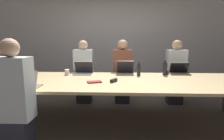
{
  "coord_description": "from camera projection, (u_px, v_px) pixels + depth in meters",
  "views": [
    {
      "loc": [
        0.14,
        -2.79,
        1.35
      ],
      "look_at": [
        0.01,
        0.1,
        0.88
      ],
      "focal_mm": 28.0,
      "sensor_mm": 36.0,
      "label": 1
    }
  ],
  "objects": [
    {
      "name": "person_near_left",
      "position": [
        14.0,
        101.0,
        2.02
      ],
      "size": [
        0.4,
        0.24,
        1.39
      ],
      "rotation": [
        0.0,
        0.0,
        3.14
      ],
      "color": "#2D2D38",
      "rests_on": "ground_plane"
    },
    {
      "name": "person_far_right",
      "position": [
        176.0,
        74.0,
        3.77
      ],
      "size": [
        0.4,
        0.24,
        1.39
      ],
      "color": "#2D2D38",
      "rests_on": "ground_plane"
    },
    {
      "name": "laptop_far_right",
      "position": [
        180.0,
        71.0,
        3.36
      ],
      "size": [
        0.35,
        0.23,
        0.22
      ],
      "color": "gray",
      "rests_on": "conference_table"
    },
    {
      "name": "laptop_far_center",
      "position": [
        125.0,
        70.0,
        3.35
      ],
      "size": [
        0.33,
        0.26,
        0.26
      ],
      "color": "gray",
      "rests_on": "conference_table"
    },
    {
      "name": "stapler",
      "position": [
        114.0,
        80.0,
        2.71
      ],
      "size": [
        0.11,
        0.15,
        0.05
      ],
      "rotation": [
        0.0,
        0.0,
        -0.54
      ],
      "color": "black",
      "rests_on": "conference_table"
    },
    {
      "name": "cup_far_midleft",
      "position": [
        67.0,
        72.0,
        3.29
      ],
      "size": [
        0.09,
        0.09,
        0.1
      ],
      "color": "white",
      "rests_on": "conference_table"
    },
    {
      "name": "bottle_far_center",
      "position": [
        139.0,
        70.0,
        3.22
      ],
      "size": [
        0.07,
        0.07,
        0.26
      ],
      "color": "black",
      "rests_on": "conference_table"
    },
    {
      "name": "laptop_far_midleft",
      "position": [
        83.0,
        71.0,
        3.36
      ],
      "size": [
        0.36,
        0.24,
        0.24
      ],
      "color": "silver",
      "rests_on": "conference_table"
    },
    {
      "name": "person_far_center",
      "position": [
        122.0,
        73.0,
        3.83
      ],
      "size": [
        0.4,
        0.24,
        1.39
      ],
      "color": "#2D2D38",
      "rests_on": "ground_plane"
    },
    {
      "name": "laptop_near_left",
      "position": [
        27.0,
        83.0,
        2.35
      ],
      "size": [
        0.31,
        0.25,
        0.24
      ],
      "rotation": [
        0.0,
        0.0,
        3.14
      ],
      "color": "gray",
      "rests_on": "conference_table"
    },
    {
      "name": "notebook",
      "position": [
        94.0,
        82.0,
        2.68
      ],
      "size": [
        0.24,
        0.19,
        0.02
      ],
      "rotation": [
        0.0,
        0.0,
        0.36
      ],
      "color": "maroon",
      "rests_on": "conference_table"
    },
    {
      "name": "curtain_wall",
      "position": [
        115.0,
        40.0,
        4.91
      ],
      "size": [
        12.0,
        0.06,
        2.8
      ],
      "color": "#BCB7B2",
      "rests_on": "ground_plane"
    },
    {
      "name": "person_far_midleft",
      "position": [
        84.0,
        73.0,
        3.84
      ],
      "size": [
        0.4,
        0.24,
        1.38
      ],
      "color": "#2D2D38",
      "rests_on": "ground_plane"
    },
    {
      "name": "bottle_far_right",
      "position": [
        165.0,
        69.0,
        3.26
      ],
      "size": [
        0.08,
        0.08,
        0.28
      ],
      "color": "black",
      "rests_on": "conference_table"
    },
    {
      "name": "ground_plane",
      "position": [
        111.0,
        122.0,
        2.97
      ],
      "size": [
        24.0,
        24.0,
        0.0
      ],
      "primitive_type": "plane",
      "color": "brown"
    },
    {
      "name": "conference_table",
      "position": [
        111.0,
        83.0,
        2.86
      ],
      "size": [
        4.73,
        1.43,
        0.73
      ],
      "color": "#D6B77F",
      "rests_on": "ground_plane"
    },
    {
      "name": "cup_far_right",
      "position": [
        166.0,
        72.0,
        3.35
      ],
      "size": [
        0.09,
        0.09,
        0.08
      ],
      "color": "#232328",
      "rests_on": "conference_table"
    }
  ]
}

